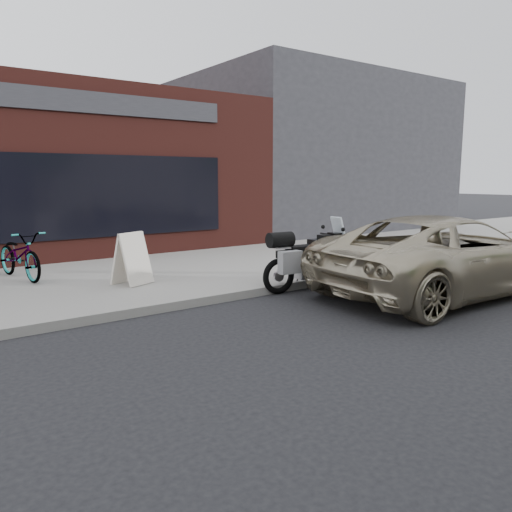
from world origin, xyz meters
name	(u,v)px	position (x,y,z in m)	size (l,w,h in m)	color
ground	(416,377)	(0.00, 0.00, 0.00)	(120.00, 120.00, 0.00)	black
near_sidewalk	(149,272)	(0.00, 7.00, 0.07)	(44.00, 6.00, 0.15)	gray
neighbour_building	(293,158)	(10.00, 14.00, 3.00)	(10.00, 10.00, 6.00)	#2A2A2F
motorcycle	(306,259)	(1.85, 3.89, 0.60)	(2.20, 0.71, 1.39)	black
minivan	(445,255)	(3.70, 2.14, 0.73)	(2.44, 5.29, 1.47)	#B7AA8E
bicycle_front	(20,255)	(-2.50, 7.51, 0.63)	(0.64, 1.82, 0.96)	gray
sandwich_sign	(131,258)	(-0.89, 5.76, 0.64)	(0.78, 0.76, 0.98)	silver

